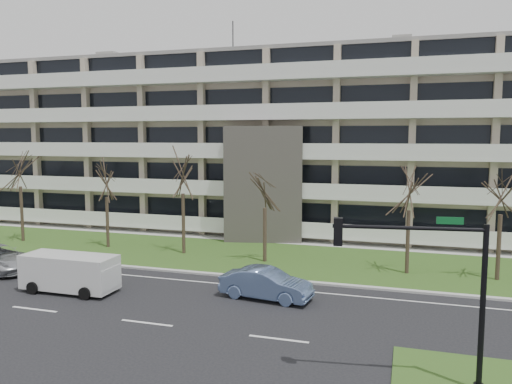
% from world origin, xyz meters
% --- Properties ---
extents(ground, '(160.00, 160.00, 0.00)m').
position_xyz_m(ground, '(0.00, 0.00, 0.00)').
color(ground, black).
rests_on(ground, ground).
extents(grass_verge, '(90.00, 10.00, 0.06)m').
position_xyz_m(grass_verge, '(0.00, 13.00, 0.03)').
color(grass_verge, '#35541C').
rests_on(grass_verge, ground).
extents(curb, '(90.00, 0.35, 0.12)m').
position_xyz_m(curb, '(0.00, 8.00, 0.06)').
color(curb, '#B2B2AD').
rests_on(curb, ground).
extents(sidewalk, '(90.00, 2.00, 0.08)m').
position_xyz_m(sidewalk, '(0.00, 18.50, 0.04)').
color(sidewalk, '#B2B2AD').
rests_on(sidewalk, ground).
extents(lane_edge_line, '(90.00, 0.12, 0.01)m').
position_xyz_m(lane_edge_line, '(0.00, 6.50, 0.01)').
color(lane_edge_line, white).
rests_on(lane_edge_line, ground).
extents(apartment_building, '(60.50, 15.10, 18.75)m').
position_xyz_m(apartment_building, '(-0.01, 25.32, 7.61)').
color(apartment_building, tan).
rests_on(apartment_building, ground).
extents(blue_sedan, '(4.87, 2.22, 1.55)m').
position_xyz_m(blue_sedan, '(4.11, 4.77, 0.77)').
color(blue_sedan, '#6781B3').
rests_on(blue_sedan, ground).
extents(white_van, '(5.09, 2.11, 1.97)m').
position_xyz_m(white_van, '(-6.09, 2.86, 1.18)').
color(white_van, silver).
rests_on(white_van, ground).
extents(traffic_signal, '(4.86, 0.93, 5.67)m').
position_xyz_m(traffic_signal, '(11.62, -2.40, 3.67)').
color(traffic_signal, black).
rests_on(traffic_signal, ground).
extents(tree_1, '(3.88, 3.88, 7.77)m').
position_xyz_m(tree_1, '(-17.99, 12.60, 6.04)').
color(tree_1, '#382B21').
rests_on(tree_1, ground).
extents(tree_2, '(3.37, 3.37, 6.74)m').
position_xyz_m(tree_2, '(-10.33, 12.65, 5.23)').
color(tree_2, '#382B21').
rests_on(tree_2, ground).
extents(tree_3, '(3.81, 3.81, 7.61)m').
position_xyz_m(tree_3, '(-4.10, 12.48, 5.92)').
color(tree_3, '#382B21').
rests_on(tree_3, ground).
extents(tree_4, '(3.20, 3.20, 6.40)m').
position_xyz_m(tree_4, '(1.99, 11.90, 4.97)').
color(tree_4, '#382B21').
rests_on(tree_4, ground).
extents(tree_5, '(3.44, 3.44, 6.88)m').
position_xyz_m(tree_5, '(10.92, 11.66, 5.34)').
color(tree_5, '#382B21').
rests_on(tree_5, ground).
extents(tree_6, '(3.41, 3.41, 6.82)m').
position_xyz_m(tree_6, '(15.86, 11.71, 5.29)').
color(tree_6, '#382B21').
rests_on(tree_6, ground).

